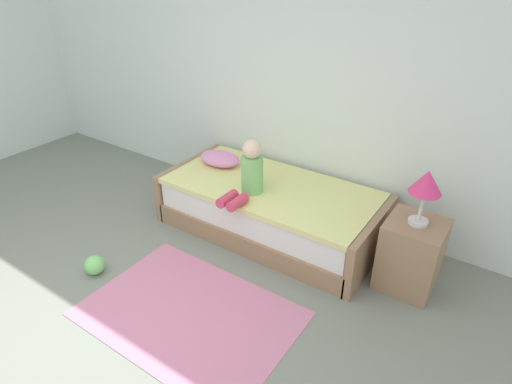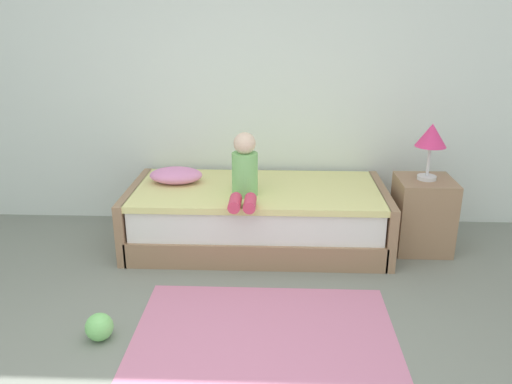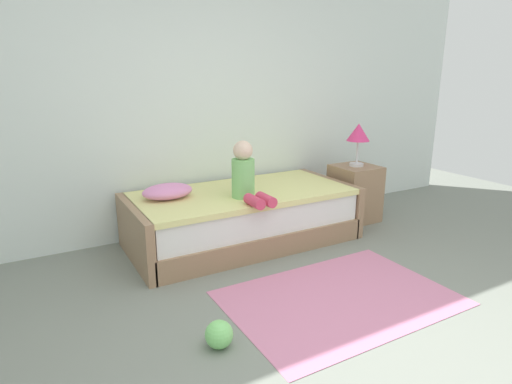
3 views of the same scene
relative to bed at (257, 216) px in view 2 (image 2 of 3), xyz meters
The scene contains 8 objects.
wall_rear 1.38m from the bed, 117.27° to the left, with size 7.20×0.10×2.90m, color silver.
bed is the anchor object (origin of this frame).
nightstand 1.35m from the bed, ahead, with size 0.44×0.44×0.60m, color #997556.
table_lamp 1.52m from the bed, ahead, with size 0.24×0.24×0.45m.
child_figure 0.52m from the bed, 111.41° to the right, with size 0.20×0.51×0.50m.
pillow 0.76m from the bed, behind, with size 0.44×0.30×0.13m, color #EA8CC6.
toy_ball 1.66m from the bed, 122.62° to the right, with size 0.17×0.17×0.17m, color #7FD872.
area_rug 1.33m from the bed, 85.74° to the right, with size 1.60×1.10×0.01m, color pink.
Camera 2 is at (0.46, -1.97, 1.87)m, focal length 36.09 mm.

